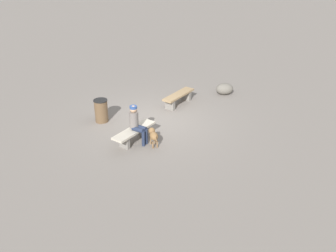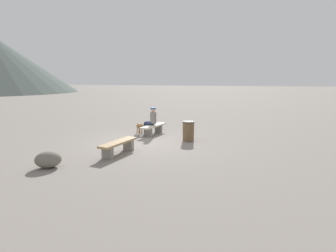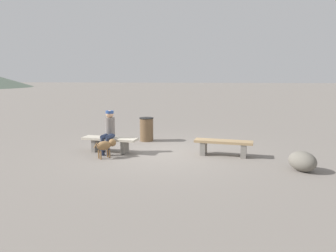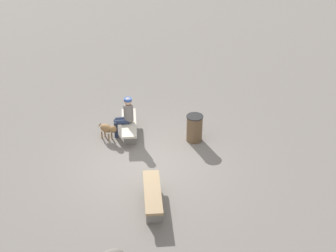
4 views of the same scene
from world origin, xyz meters
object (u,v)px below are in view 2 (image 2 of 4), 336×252
Objects in this scene: seated_person at (151,119)px; boulder at (48,160)px; bench_left at (118,145)px; trash_bin at (188,131)px; dog at (140,126)px; bench_right at (154,128)px.

seated_person is 5.43m from boulder.
bench_left is 2.32× the size of boulder.
bench_left is at bearing 145.53° from trash_bin.
dog reaches higher than boulder.
boulder is (-4.54, 3.11, -0.18)m from trash_bin.
seated_person is 1.74× the size of boulder.
bench_left is 3.44m from seated_person.
bench_left is at bearing -171.03° from bench_right.
boulder is at bearing 172.22° from seated_person.
seated_person reaches higher than bench_left.
dog is at bearing 75.61° from trash_bin.
dog reaches higher than bench_right.
bench_right is 0.43m from seated_person.
boulder is at bearing 145.60° from trash_bin.
seated_person is at bearing 69.33° from trash_bin.
trash_bin is at bearing -26.22° from bench_left.
seated_person is 2.40× the size of dog.
boulder reaches higher than bench_right.
bench_right is 1.36× the size of seated_person.
bench_left is 3.24m from trash_bin.
trash_bin is (2.67, -1.83, 0.11)m from bench_left.
trash_bin is at bearing -34.40° from boulder.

